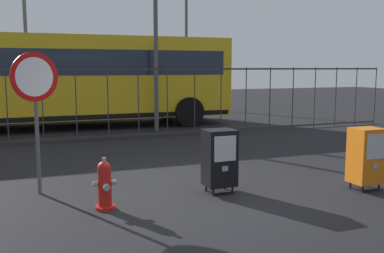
{
  "coord_description": "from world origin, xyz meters",
  "views": [
    {
      "loc": [
        -2.64,
        -6.34,
        1.99
      ],
      "look_at": [
        0.3,
        1.2,
        0.9
      ],
      "focal_mm": 40.98,
      "sensor_mm": 36.0,
      "label": 1
    }
  ],
  "objects": [
    {
      "name": "ground_plane",
      "position": [
        0.0,
        0.0,
        0.0
      ],
      "size": [
        60.0,
        60.0,
        0.0
      ],
      "primitive_type": "plane",
      "color": "black"
    },
    {
      "name": "fire_hydrant",
      "position": [
        -1.61,
        -0.31,
        0.35
      ],
      "size": [
        0.33,
        0.31,
        0.75
      ],
      "color": "red",
      "rests_on": "ground_plane"
    },
    {
      "name": "newspaper_box_primary",
      "position": [
        2.55,
        -0.85,
        0.57
      ],
      "size": [
        0.48,
        0.42,
        1.02
      ],
      "color": "black",
      "rests_on": "ground_plane"
    },
    {
      "name": "newspaper_box_secondary",
      "position": [
        0.25,
        -0.13,
        0.57
      ],
      "size": [
        0.48,
        0.42,
        1.02
      ],
      "color": "black",
      "rests_on": "ground_plane"
    },
    {
      "name": "stop_sign",
      "position": [
        -2.44,
        0.82,
        1.6
      ],
      "size": [
        0.71,
        0.31,
        2.23
      ],
      "color": "#4C4F54",
      "rests_on": "ground_plane"
    },
    {
      "name": "fence_barrier",
      "position": [
        0.0,
        5.7,
        1.02
      ],
      "size": [
        18.03,
        0.04,
        2.0
      ],
      "color": "#2D2D33",
      "rests_on": "ground_plane"
    },
    {
      "name": "bus_near",
      "position": [
        -1.04,
        8.7,
        1.71
      ],
      "size": [
        10.52,
        2.83,
        3.0
      ],
      "rotation": [
        0.0,
        0.0,
        -0.01
      ],
      "color": "gold",
      "rests_on": "ground_plane"
    },
    {
      "name": "bus_far",
      "position": [
        -3.43,
        13.4,
        1.71
      ],
      "size": [
        10.56,
        2.99,
        3.0
      ],
      "rotation": [
        0.0,
        0.0,
        -0.03
      ],
      "color": "beige",
      "rests_on": "ground_plane"
    },
    {
      "name": "street_light_far_left",
      "position": [
        5.02,
        14.09,
        4.41
      ],
      "size": [
        0.32,
        0.32,
        7.67
      ],
      "color": "#4C4F54",
      "rests_on": "ground_plane"
    }
  ]
}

